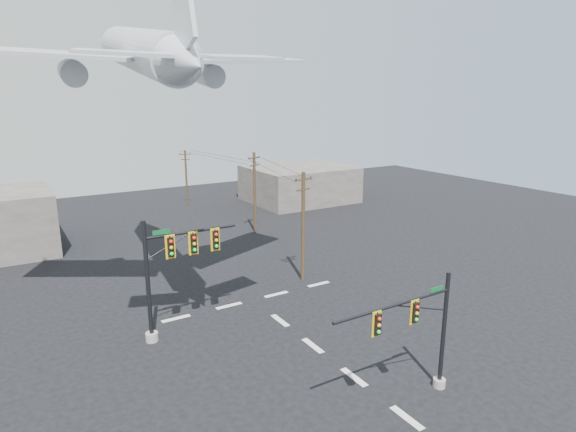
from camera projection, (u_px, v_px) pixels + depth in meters
ground at (354, 377)px, 26.31m from camera, size 120.00×120.00×0.00m
lane_markings at (301, 337)px, 30.72m from camera, size 14.00×21.20×0.01m
signal_mast_near at (423, 334)px, 23.76m from camera, size 7.43×0.71×6.43m
signal_mast_far at (171, 272)px, 29.82m from camera, size 6.29×0.86×7.82m
utility_pole_a at (303, 225)px, 39.04m from camera, size 1.81×0.49×9.10m
utility_pole_b at (255, 191)px, 52.93m from camera, size 1.73×0.80×9.01m
utility_pole_c at (186, 177)px, 65.91m from camera, size 1.54×0.59×7.76m
power_lines at (240, 161)px, 52.19m from camera, size 4.90×31.42×0.66m
airliner at (142, 52)px, 31.52m from camera, size 24.39×25.69×6.73m
building_right at (299, 184)px, 69.93m from camera, size 14.00×12.00×5.00m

